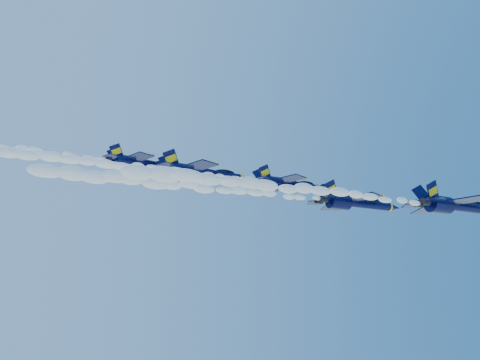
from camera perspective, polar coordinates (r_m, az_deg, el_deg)
name	(u,v)px	position (r m, az deg, el deg)	size (l,w,h in m)	color
jet_lead	(456,206)	(77.25, 24.81, -2.88)	(16.90, 13.87, 6.28)	black
smoke_trail_jet_lead	(291,188)	(58.91, 6.25, -0.98)	(42.62, 1.88, 1.70)	white
jet_second	(355,203)	(81.10, 13.89, -2.70)	(17.11, 14.04, 6.36)	black
smoke_trail_jet_second	(194,187)	(67.45, -5.62, -0.80)	(42.62, 1.91, 1.72)	white
jet_third	(287,184)	(82.91, 5.80, -0.52)	(15.15, 12.43, 5.63)	black
smoke_trail_jet_third	(129,167)	(73.31, -13.34, 1.60)	(42.62, 1.69, 1.52)	white
jet_fourth	(201,173)	(83.84, -4.79, 0.87)	(18.19, 14.92, 6.76)	black
smoke_trail_jet_fourth	(23,153)	(79.35, -24.98, 3.03)	(42.62, 2.03, 1.82)	white
jet_fifth	(143,163)	(89.25, -11.76, 1.99)	(15.81, 12.97, 5.87)	black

